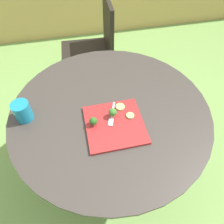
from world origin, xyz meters
The scene contains 10 objects.
ground_plane centered at (0.00, 0.00, 0.00)m, with size 12.00×12.00×0.00m, color #70994C.
patio_table centered at (0.00, 0.00, 0.50)m, with size 1.07×1.07×0.71m.
patio_chair centered at (0.06, 0.90, 0.53)m, with size 0.46×0.46×0.90m.
salad_plate centered at (0.00, -0.11, 0.71)m, with size 0.29×0.29×0.01m, color maroon.
drinking_glass centered at (-0.44, 0.03, 0.75)m, with size 0.09×0.09×0.10m.
fork centered at (0.00, -0.06, 0.72)m, with size 0.07×0.15×0.00m.
broccoli_floret_0 centered at (-0.10, -0.09, 0.75)m, with size 0.04×0.04×0.05m.
broccoli_floret_1 centered at (0.00, -0.06, 0.75)m, with size 0.04×0.04×0.05m.
cucumber_slice_0 centered at (0.09, -0.08, 0.72)m, with size 0.04×0.04×0.01m, color #8EB766.
cucumber_slice_1 centered at (0.05, -0.01, 0.72)m, with size 0.05×0.05×0.01m, color #8EB766.
Camera 1 is at (-0.14, -0.71, 1.56)m, focal length 33.68 mm.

